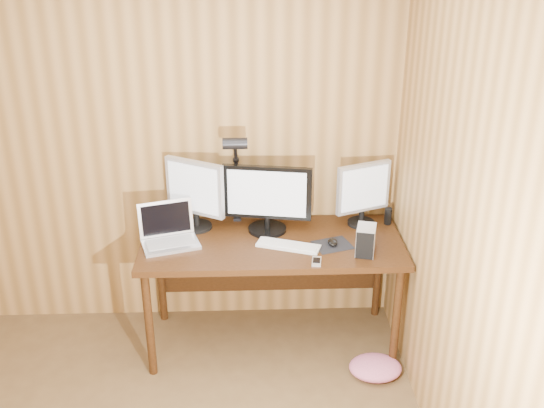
{
  "coord_description": "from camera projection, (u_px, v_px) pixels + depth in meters",
  "views": [
    {
      "loc": [
        0.8,
        -1.82,
        2.57
      ],
      "look_at": [
        0.93,
        1.58,
        1.02
      ],
      "focal_mm": 42.0,
      "sensor_mm": 36.0,
      "label": 1
    }
  ],
  "objects": [
    {
      "name": "room_shell",
      "position": [
        18.0,
        338.0,
        2.18
      ],
      "size": [
        4.0,
        4.0,
        4.0
      ],
      "color": "brown",
      "rests_on": "ground"
    },
    {
      "name": "desk",
      "position": [
        271.0,
        252.0,
        4.01
      ],
      "size": [
        1.6,
        0.7,
        0.75
      ],
      "color": "#361C0B",
      "rests_on": "floor"
    },
    {
      "name": "monitor_center",
      "position": [
        267.0,
        198.0,
        3.93
      ],
      "size": [
        0.55,
        0.24,
        0.43
      ],
      "rotation": [
        0.0,
        0.0,
        -0.17
      ],
      "color": "black",
      "rests_on": "desk"
    },
    {
      "name": "monitor_left",
      "position": [
        195.0,
        193.0,
        3.96
      ],
      "size": [
        0.37,
        0.23,
        0.46
      ],
      "rotation": [
        0.0,
        0.0,
        -0.52
      ],
      "color": "black",
      "rests_on": "desk"
    },
    {
      "name": "monitor_right",
      "position": [
        363.0,
        192.0,
        4.01
      ],
      "size": [
        0.35,
        0.17,
        0.42
      ],
      "rotation": [
        0.0,
        0.0,
        0.39
      ],
      "color": "black",
      "rests_on": "desk"
    },
    {
      "name": "laptop",
      "position": [
        169.0,
        233.0,
        3.86
      ],
      "size": [
        0.39,
        0.34,
        0.24
      ],
      "rotation": [
        0.0,
        0.0,
        0.3
      ],
      "color": "silver",
      "rests_on": "desk"
    },
    {
      "name": "keyboard",
      "position": [
        288.0,
        246.0,
        3.82
      ],
      "size": [
        0.4,
        0.24,
        0.02
      ],
      "rotation": [
        0.0,
        0.0,
        -0.34
      ],
      "color": "white",
      "rests_on": "desk"
    },
    {
      "name": "mousepad",
      "position": [
        333.0,
        245.0,
        3.84
      ],
      "size": [
        0.26,
        0.24,
        0.0
      ],
      "primitive_type": "cube",
      "rotation": [
        0.0,
        0.0,
        0.32
      ],
      "color": "black",
      "rests_on": "desk"
    },
    {
      "name": "mouse",
      "position": [
        333.0,
        242.0,
        3.83
      ],
      "size": [
        0.08,
        0.11,
        0.03
      ],
      "primitive_type": "ellipsoid",
      "rotation": [
        0.0,
        0.0,
        0.19
      ],
      "color": "black",
      "rests_on": "mousepad"
    },
    {
      "name": "hard_drive",
      "position": [
        366.0,
        240.0,
        3.72
      ],
      "size": [
        0.14,
        0.18,
        0.17
      ],
      "rotation": [
        0.0,
        0.0,
        -0.25
      ],
      "color": "silver",
      "rests_on": "desk"
    },
    {
      "name": "phone",
      "position": [
        317.0,
        261.0,
        3.65
      ],
      "size": [
        0.07,
        0.11,
        0.01
      ],
      "rotation": [
        0.0,
        0.0,
        -0.14
      ],
      "color": "silver",
      "rests_on": "desk"
    },
    {
      "name": "speaker",
      "position": [
        388.0,
        216.0,
        4.09
      ],
      "size": [
        0.05,
        0.05,
        0.11
      ],
      "primitive_type": "cylinder",
      "color": "black",
      "rests_on": "desk"
    },
    {
      "name": "desk_lamp",
      "position": [
        236.0,
        167.0,
        3.93
      ],
      "size": [
        0.15,
        0.21,
        0.65
      ],
      "rotation": [
        0.0,
        0.0,
        -0.11
      ],
      "color": "black",
      "rests_on": "desk"
    },
    {
      "name": "fabric_pile",
      "position": [
        375.0,
        368.0,
        3.88
      ],
      "size": [
        0.32,
        0.26,
        0.1
      ],
      "primitive_type": null,
      "rotation": [
        0.0,
        0.0,
        0.0
      ],
      "color": "#D06485",
      "rests_on": "floor"
    }
  ]
}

